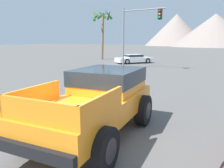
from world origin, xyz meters
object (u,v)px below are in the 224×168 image
Objects in this scene: orange_pickup_truck at (99,98)px; parked_car_white at (134,59)px; traffic_light_crosswalk at (138,26)px; palm_tree_tall at (102,22)px.

orange_pickup_truck is 1.08× the size of parked_car_white.
parked_car_white is (-7.81, 19.64, -0.49)m from orange_pickup_truck.
parked_car_white is 6.89m from traffic_light_crosswalk.
parked_car_white is at bearing -23.79° from palm_tree_tall.
orange_pickup_truck is 15.54m from traffic_light_crosswalk.
palm_tree_tall is (-14.32, 22.51, 4.36)m from orange_pickup_truck.
orange_pickup_truck is 21.14m from parked_car_white.
palm_tree_tall reaches higher than orange_pickup_truck.
orange_pickup_truck reaches higher than parked_car_white.
orange_pickup_truck is at bearing -70.72° from traffic_light_crosswalk.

